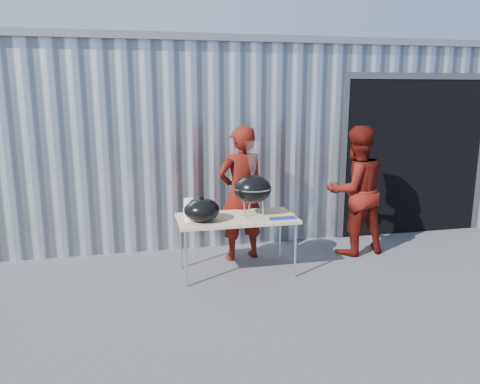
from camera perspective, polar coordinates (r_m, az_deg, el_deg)
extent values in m
plane|color=#414144|center=(5.64, -0.11, -12.05)|extent=(80.00, 80.00, 0.00)
cube|color=silver|center=(9.94, -1.65, 7.47)|extent=(8.00, 6.00, 3.00)
cube|color=slate|center=(9.94, -1.71, 16.41)|extent=(8.20, 6.20, 0.10)
cube|color=black|center=(8.60, 18.33, 4.44)|extent=(2.40, 1.20, 2.50)
cube|color=#4C4C51|center=(8.06, 21.09, 13.05)|extent=(2.52, 0.08, 0.10)
cube|color=tan|center=(5.97, -0.43, -3.23)|extent=(1.50, 0.75, 0.04)
cylinder|color=silver|center=(5.68, -6.61, -8.10)|extent=(0.03, 0.03, 0.71)
cylinder|color=silver|center=(5.97, 6.76, -7.07)|extent=(0.03, 0.03, 0.71)
cylinder|color=silver|center=(6.27, -7.26, -6.14)|extent=(0.03, 0.03, 0.71)
cylinder|color=silver|center=(6.54, 4.91, -5.32)|extent=(0.03, 0.03, 0.71)
ellipsoid|color=black|center=(5.96, 1.53, 0.39)|extent=(0.48, 0.48, 0.36)
cylinder|color=silver|center=(5.96, 1.53, 0.51)|extent=(0.49, 0.49, 0.02)
cylinder|color=silver|center=(5.96, 1.53, 0.64)|extent=(0.46, 0.46, 0.01)
cylinder|color=silver|center=(6.14, 1.19, -1.44)|extent=(0.02, 0.02, 0.24)
cylinder|color=silver|center=(5.92, 0.55, -1.97)|extent=(0.02, 0.02, 0.24)
cylinder|color=silver|center=(5.98, 2.81, -1.84)|extent=(0.02, 0.02, 0.24)
cylinder|color=#C26545|center=(5.92, 0.11, 0.71)|extent=(0.02, 0.14, 0.02)
cylinder|color=#C26545|center=(5.92, 0.43, 0.73)|extent=(0.02, 0.14, 0.02)
cylinder|color=#C26545|center=(5.93, 0.75, 0.74)|extent=(0.02, 0.14, 0.02)
cylinder|color=#C26545|center=(5.94, 1.06, 0.75)|extent=(0.02, 0.14, 0.02)
cylinder|color=#C26545|center=(5.95, 1.38, 0.77)|extent=(0.02, 0.14, 0.02)
cylinder|color=#C26545|center=(5.96, 1.69, 0.78)|extent=(0.02, 0.14, 0.02)
cylinder|color=#C26545|center=(5.97, 2.01, 0.80)|extent=(0.02, 0.14, 0.02)
cylinder|color=#C26545|center=(5.97, 2.32, 0.81)|extent=(0.02, 0.14, 0.02)
cylinder|color=#C26545|center=(5.98, 2.63, 0.83)|extent=(0.02, 0.14, 0.02)
cylinder|color=#C26545|center=(5.99, 2.94, 0.84)|extent=(0.02, 0.14, 0.02)
cone|color=silver|center=(5.90, 1.55, 3.50)|extent=(0.20, 0.20, 0.55)
ellipsoid|color=black|center=(5.75, -4.68, -2.19)|extent=(0.44, 0.44, 0.29)
cylinder|color=black|center=(5.71, -4.71, -0.65)|extent=(0.05, 0.05, 0.03)
cylinder|color=white|center=(5.78, -6.25, -2.17)|extent=(0.12, 0.12, 0.28)
cube|color=white|center=(6.02, -5.91, -2.46)|extent=(0.20, 0.15, 0.10)
cube|color=#172898|center=(5.86, 5.14, -3.12)|extent=(0.32, 0.06, 0.05)
cube|color=yellow|center=(5.85, 5.15, -2.83)|extent=(0.32, 0.06, 0.01)
imported|color=#520F09|center=(6.45, 0.11, -0.20)|extent=(0.75, 0.57, 1.87)
imported|color=#520F09|center=(6.88, 13.88, 0.16)|extent=(0.97, 0.80, 1.85)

